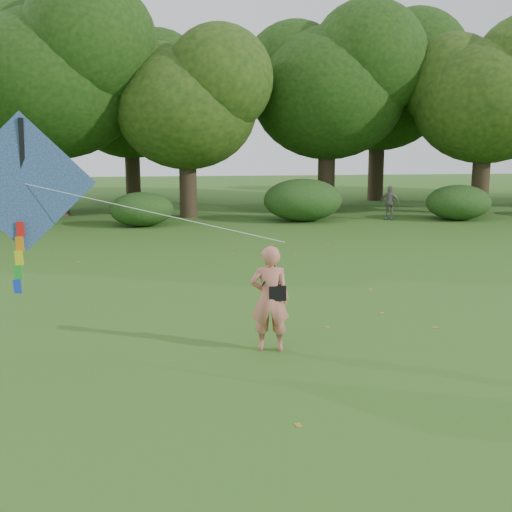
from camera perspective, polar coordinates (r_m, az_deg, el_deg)
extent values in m
plane|color=#265114|center=(10.89, 6.83, -9.62)|extent=(100.00, 100.00, 0.00)
imported|color=#CA715F|center=(11.27, 1.24, -3.81)|extent=(0.75, 0.55, 1.89)
imported|color=gray|center=(29.49, 11.76, 4.66)|extent=(0.96, 0.80, 1.53)
cube|color=black|center=(11.23, 1.87, -3.26)|extent=(0.30, 0.20, 0.26)
cylinder|color=black|center=(11.12, 1.28, -1.47)|extent=(0.33, 0.14, 0.47)
cube|color=#2938B5|center=(11.96, -20.01, 6.09)|extent=(2.44, 0.55, 2.47)
cube|color=black|center=(11.99, -19.98, 6.10)|extent=(0.24, 0.49, 2.24)
cylinder|color=white|center=(11.28, -9.14, 3.83)|extent=(4.50, 0.90, 1.00)
cube|color=red|center=(12.09, -20.21, 2.26)|extent=(0.14, 0.06, 0.26)
cube|color=orange|center=(12.14, -20.27, 1.04)|extent=(0.14, 0.06, 0.26)
cube|color=yellow|center=(12.19, -20.32, -0.17)|extent=(0.14, 0.06, 0.26)
cube|color=green|center=(12.24, -20.38, -1.37)|extent=(0.14, 0.06, 0.26)
cube|color=blue|center=(12.30, -20.44, -2.55)|extent=(0.14, 0.06, 0.26)
cylinder|color=#3A2D1E|center=(31.44, -17.19, 6.89)|extent=(0.88, 0.88, 3.85)
ellipsoid|color=#1E3F11|center=(31.47, -17.61, 14.40)|extent=(8.00, 8.00, 6.80)
cylinder|color=#3A2D1E|center=(29.99, -6.06, 6.48)|extent=(0.80, 0.80, 3.15)
ellipsoid|color=#1E3F11|center=(29.93, -6.19, 12.85)|extent=(6.40, 6.40, 5.44)
cylinder|color=#3A2D1E|center=(32.83, 6.27, 7.30)|extent=(0.86, 0.86, 3.67)
ellipsoid|color=#1E3F11|center=(32.83, 6.41, 14.15)|extent=(7.60, 7.60, 6.46)
cylinder|color=#3A2D1E|center=(32.85, 19.34, 6.55)|extent=(0.83, 0.83, 3.43)
ellipsoid|color=#1E3F11|center=(32.82, 19.74, 12.79)|extent=(6.80, 6.80, 5.78)
cylinder|color=#3A2D1E|center=(37.54, -10.90, 7.46)|extent=(0.84, 0.84, 3.50)
ellipsoid|color=#1E3F11|center=(37.52, -11.10, 13.07)|extent=(7.00, 7.00, 5.95)
cylinder|color=#3A2D1E|center=(38.22, 10.62, 7.92)|extent=(0.90, 0.90, 4.02)
ellipsoid|color=#1E3F11|center=(38.25, 10.84, 14.15)|extent=(7.80, 7.80, 6.63)
ellipsoid|color=#264919|center=(27.22, -10.14, 4.11)|extent=(2.66, 2.09, 1.42)
ellipsoid|color=#264919|center=(28.49, 4.19, 5.00)|extent=(3.50, 2.75, 1.88)
ellipsoid|color=#264919|center=(30.18, 17.57, 4.56)|extent=(2.94, 2.31, 1.58)
cube|color=olive|center=(22.47, 6.42, 1.02)|extent=(0.14, 0.14, 0.01)
cube|color=olive|center=(14.09, 11.10, -4.99)|extent=(0.13, 0.14, 0.01)
cube|color=olive|center=(16.14, 10.12, -2.94)|extent=(0.14, 0.14, 0.01)
cube|color=olive|center=(13.30, 15.65, -6.13)|extent=(0.14, 0.13, 0.01)
cube|color=olive|center=(8.76, 3.79, -14.77)|extent=(0.11, 0.14, 0.01)
cube|color=olive|center=(22.41, 1.42, 1.05)|extent=(0.14, 0.14, 0.01)
cube|color=olive|center=(20.44, 3.50, 0.09)|extent=(0.14, 0.13, 0.01)
cube|color=olive|center=(20.64, -2.13, 0.21)|extent=(0.14, 0.12, 0.01)
cube|color=olive|center=(12.90, 6.28, -6.31)|extent=(0.14, 0.14, 0.01)
cube|color=olive|center=(20.07, -15.49, -0.48)|extent=(0.14, 0.14, 0.01)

